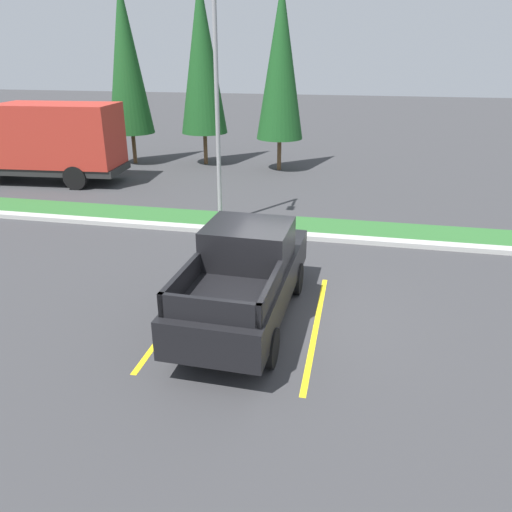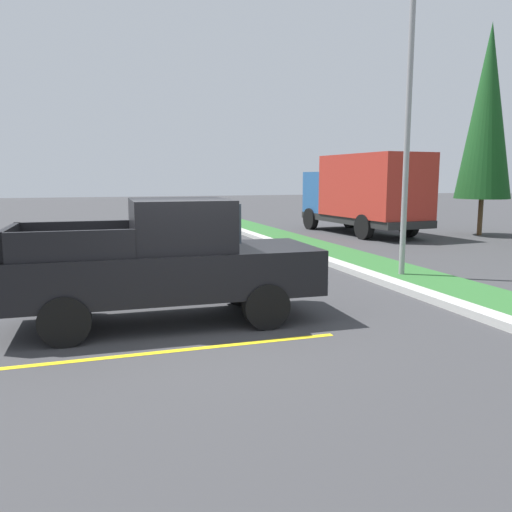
{
  "view_description": "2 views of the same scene",
  "coord_description": "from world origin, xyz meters",
  "px_view_note": "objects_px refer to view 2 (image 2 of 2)",
  "views": [
    {
      "loc": [
        1.27,
        -9.63,
        5.47
      ],
      "look_at": [
        -0.85,
        0.44,
        1.2
      ],
      "focal_mm": 34.82,
      "sensor_mm": 36.0,
      "label": 1
    },
    {
      "loc": [
        7.77,
        -1.54,
        2.46
      ],
      "look_at": [
        -0.05,
        1.02,
        1.21
      ],
      "focal_mm": 36.41,
      "sensor_mm": 36.0,
      "label": 2
    }
  ],
  "objects_px": {
    "street_light": "(403,104)",
    "cypress_tree_leftmost": "(487,112)",
    "cargo_truck_distant": "(364,191)",
    "pickup_truck_main": "(166,262)"
  },
  "relations": [
    {
      "from": "cargo_truck_distant",
      "to": "street_light",
      "type": "height_order",
      "value": "street_light"
    },
    {
      "from": "pickup_truck_main",
      "to": "cypress_tree_leftmost",
      "type": "relative_size",
      "value": 0.61
    },
    {
      "from": "street_light",
      "to": "cypress_tree_leftmost",
      "type": "bearing_deg",
      "value": 128.99
    },
    {
      "from": "pickup_truck_main",
      "to": "street_light",
      "type": "bearing_deg",
      "value": 111.04
    },
    {
      "from": "cargo_truck_distant",
      "to": "cypress_tree_leftmost",
      "type": "relative_size",
      "value": 0.8
    },
    {
      "from": "street_light",
      "to": "cypress_tree_leftmost",
      "type": "height_order",
      "value": "cypress_tree_leftmost"
    },
    {
      "from": "cargo_truck_distant",
      "to": "cypress_tree_leftmost",
      "type": "distance_m",
      "value": 5.9
    },
    {
      "from": "cargo_truck_distant",
      "to": "pickup_truck_main",
      "type": "bearing_deg",
      "value": -42.16
    },
    {
      "from": "cypress_tree_leftmost",
      "to": "pickup_truck_main",
      "type": "bearing_deg",
      "value": -57.59
    },
    {
      "from": "cargo_truck_distant",
      "to": "cypress_tree_leftmost",
      "type": "height_order",
      "value": "cypress_tree_leftmost"
    }
  ]
}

